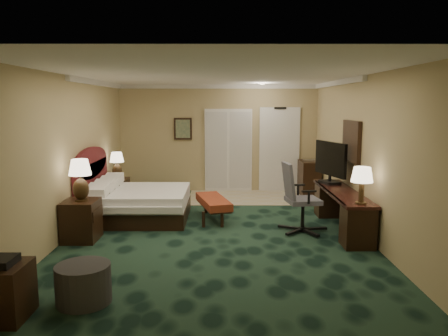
{
  "coord_description": "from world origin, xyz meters",
  "views": [
    {
      "loc": [
        0.11,
        -7.34,
        2.23
      ],
      "look_at": [
        0.13,
        0.6,
        1.05
      ],
      "focal_mm": 35.0,
      "sensor_mm": 36.0,
      "label": 1
    }
  ],
  "objects_px": {
    "nightstand_near": "(81,220)",
    "minibar": "(309,178)",
    "lamp_far": "(117,165)",
    "desk_chair": "(303,197)",
    "bed_bench": "(213,209)",
    "desk": "(341,210)",
    "side_table": "(1,292)",
    "lamp_near": "(80,180)",
    "bed": "(141,204)",
    "ottoman": "(83,284)",
    "tv": "(330,163)",
    "nightstand_far": "(118,191)"
  },
  "relations": [
    {
      "from": "ottoman",
      "to": "desk_chair",
      "type": "bearing_deg",
      "value": 42.75
    },
    {
      "from": "nightstand_near",
      "to": "desk_chair",
      "type": "relative_size",
      "value": 0.54
    },
    {
      "from": "side_table",
      "to": "desk",
      "type": "bearing_deg",
      "value": 36.44
    },
    {
      "from": "bed",
      "to": "minibar",
      "type": "xyz_separation_m",
      "value": [
        3.72,
        2.24,
        0.13
      ]
    },
    {
      "from": "desk",
      "to": "tv",
      "type": "height_order",
      "value": "tv"
    },
    {
      "from": "lamp_far",
      "to": "minibar",
      "type": "bearing_deg",
      "value": 11.08
    },
    {
      "from": "nightstand_near",
      "to": "side_table",
      "type": "bearing_deg",
      "value": -89.7
    },
    {
      "from": "nightstand_far",
      "to": "tv",
      "type": "distance_m",
      "value": 4.69
    },
    {
      "from": "side_table",
      "to": "tv",
      "type": "xyz_separation_m",
      "value": [
        4.38,
        4.01,
        0.81
      ]
    },
    {
      "from": "bed",
      "to": "desk",
      "type": "distance_m",
      "value": 3.78
    },
    {
      "from": "lamp_near",
      "to": "bed_bench",
      "type": "bearing_deg",
      "value": 31.95
    },
    {
      "from": "nightstand_near",
      "to": "ottoman",
      "type": "height_order",
      "value": "nightstand_near"
    },
    {
      "from": "nightstand_near",
      "to": "lamp_near",
      "type": "distance_m",
      "value": 0.68
    },
    {
      "from": "ottoman",
      "to": "desk_chair",
      "type": "xyz_separation_m",
      "value": [
        2.97,
        2.74,
        0.39
      ]
    },
    {
      "from": "bed",
      "to": "desk",
      "type": "relative_size",
      "value": 0.75
    },
    {
      "from": "lamp_near",
      "to": "desk",
      "type": "xyz_separation_m",
      "value": [
        4.41,
        0.64,
        -0.66
      ]
    },
    {
      "from": "ottoman",
      "to": "tv",
      "type": "height_order",
      "value": "tv"
    },
    {
      "from": "lamp_far",
      "to": "desk",
      "type": "bearing_deg",
      "value": -25.17
    },
    {
      "from": "nightstand_near",
      "to": "desk",
      "type": "height_order",
      "value": "desk"
    },
    {
      "from": "side_table",
      "to": "minibar",
      "type": "height_order",
      "value": "minibar"
    },
    {
      "from": "lamp_far",
      "to": "side_table",
      "type": "relative_size",
      "value": 1.01
    },
    {
      "from": "bed",
      "to": "nightstand_near",
      "type": "relative_size",
      "value": 2.73
    },
    {
      "from": "desk",
      "to": "side_table",
      "type": "bearing_deg",
      "value": -143.56
    },
    {
      "from": "desk_chair",
      "to": "minibar",
      "type": "xyz_separation_m",
      "value": [
        0.72,
        3.13,
        -0.19
      ]
    },
    {
      "from": "lamp_near",
      "to": "bed",
      "type": "bearing_deg",
      "value": 63.18
    },
    {
      "from": "bed",
      "to": "minibar",
      "type": "bearing_deg",
      "value": 31.11
    },
    {
      "from": "bed",
      "to": "tv",
      "type": "relative_size",
      "value": 1.75
    },
    {
      "from": "bed_bench",
      "to": "desk",
      "type": "bearing_deg",
      "value": -31.69
    },
    {
      "from": "nightstand_far",
      "to": "bed_bench",
      "type": "xyz_separation_m",
      "value": [
        2.18,
        -1.38,
        -0.07
      ]
    },
    {
      "from": "lamp_far",
      "to": "bed_bench",
      "type": "xyz_separation_m",
      "value": [
        2.19,
        -1.42,
        -0.65
      ]
    },
    {
      "from": "lamp_near",
      "to": "minibar",
      "type": "height_order",
      "value": "lamp_near"
    },
    {
      "from": "ottoman",
      "to": "minibar",
      "type": "xyz_separation_m",
      "value": [
        3.69,
        5.87,
        0.2
      ]
    },
    {
      "from": "lamp_near",
      "to": "tv",
      "type": "xyz_separation_m",
      "value": [
        4.36,
        1.38,
        0.1
      ]
    },
    {
      "from": "bed_bench",
      "to": "side_table",
      "type": "height_order",
      "value": "side_table"
    },
    {
      "from": "nightstand_near",
      "to": "minibar",
      "type": "bearing_deg",
      "value": 38.94
    },
    {
      "from": "lamp_near",
      "to": "nightstand_near",
      "type": "bearing_deg",
      "value": 132.71
    },
    {
      "from": "lamp_far",
      "to": "nightstand_far",
      "type": "bearing_deg",
      "value": -79.89
    },
    {
      "from": "minibar",
      "to": "ottoman",
      "type": "bearing_deg",
      "value": -122.17
    },
    {
      "from": "desk_chair",
      "to": "lamp_far",
      "type": "bearing_deg",
      "value": 140.94
    },
    {
      "from": "nightstand_far",
      "to": "desk_chair",
      "type": "height_order",
      "value": "desk_chair"
    },
    {
      "from": "nightstand_near",
      "to": "bed",
      "type": "bearing_deg",
      "value": 61.76
    },
    {
      "from": "lamp_near",
      "to": "minibar",
      "type": "xyz_separation_m",
      "value": [
        4.41,
        3.62,
        -0.59
      ]
    },
    {
      "from": "nightstand_far",
      "to": "ottoman",
      "type": "bearing_deg",
      "value": -80.94
    },
    {
      "from": "nightstand_near",
      "to": "desk_chair",
      "type": "xyz_separation_m",
      "value": [
        3.72,
        0.46,
        0.28
      ]
    },
    {
      "from": "ottoman",
      "to": "nightstand_far",
      "type": "bearing_deg",
      "value": 99.06
    },
    {
      "from": "lamp_near",
      "to": "ottoman",
      "type": "distance_m",
      "value": 2.49
    },
    {
      "from": "lamp_near",
      "to": "side_table",
      "type": "height_order",
      "value": "lamp_near"
    },
    {
      "from": "lamp_near",
      "to": "lamp_far",
      "type": "xyz_separation_m",
      "value": [
        -0.07,
        2.74,
        -0.14
      ]
    },
    {
      "from": "desk",
      "to": "bed_bench",
      "type": "bearing_deg",
      "value": 163.47
    },
    {
      "from": "lamp_near",
      "to": "lamp_far",
      "type": "distance_m",
      "value": 2.75
    }
  ]
}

